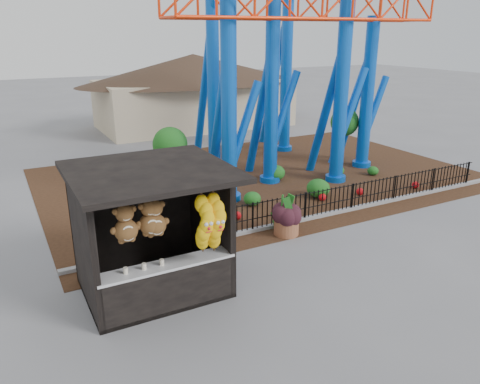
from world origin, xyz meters
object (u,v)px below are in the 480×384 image
potted_plant (282,219)px  terracotta_planter (286,226)px  roller_coaster (283,19)px  prize_booth (155,235)px

potted_plant → terracotta_planter: bearing=-90.4°
terracotta_planter → potted_plant: (-0.02, 0.24, 0.16)m
roller_coaster → terracotta_planter: (-3.48, -5.86, -6.16)m
prize_booth → potted_plant: bearing=20.4°
roller_coaster → terracotta_planter: bearing=-120.7°
roller_coaster → prize_booth: bearing=-137.9°
terracotta_planter → roller_coaster: bearing=59.3°
roller_coaster → terracotta_planter: size_ratio=14.24×
roller_coaster → terracotta_planter: 9.19m
potted_plant → prize_booth: bearing=-165.9°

